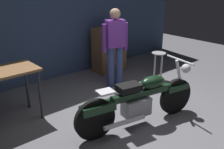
% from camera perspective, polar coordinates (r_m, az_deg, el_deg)
% --- Properties ---
extents(ground_plane, '(12.00, 12.00, 0.00)m').
position_cam_1_polar(ground_plane, '(4.41, 6.40, -10.29)').
color(ground_plane, slate).
extents(back_wall, '(8.00, 0.12, 3.10)m').
position_cam_1_polar(back_wall, '(6.05, -13.38, 13.44)').
color(back_wall, '#384C70').
rests_on(back_wall, ground_plane).
extents(motorcycle, '(2.16, 0.73, 1.00)m').
position_cam_1_polar(motorcycle, '(4.12, 6.18, -5.48)').
color(motorcycle, black).
rests_on(motorcycle, ground_plane).
extents(person_standing, '(0.54, 0.33, 1.67)m').
position_cam_1_polar(person_standing, '(5.46, 0.66, 6.57)').
color(person_standing, '#384783').
rests_on(person_standing, ground_plane).
extents(shop_stool, '(0.32, 0.32, 0.64)m').
position_cam_1_polar(shop_stool, '(6.04, 10.18, 3.43)').
color(shop_stool, '#B2B2B7').
rests_on(shop_stool, ground_plane).
extents(wooden_dresser, '(0.80, 0.47, 1.10)m').
position_cam_1_polar(wooden_dresser, '(6.55, -0.64, 5.58)').
color(wooden_dresser, brown).
rests_on(wooden_dresser, ground_plane).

